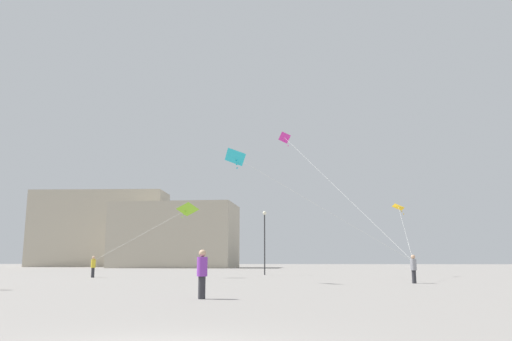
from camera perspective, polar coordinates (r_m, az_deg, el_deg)
person_in_grey at (r=32.11m, az=17.50°, el=-10.50°), size 0.37×0.37×1.70m
person_in_purple at (r=18.80m, az=-6.15°, el=-11.39°), size 0.39×0.39×1.77m
person_in_yellow at (r=42.44m, az=-18.04°, el=-10.28°), size 0.37×0.37×1.68m
kite_lime_delta at (r=40.92m, az=-7.96°, el=-4.49°), size 8.11×0.99×4.52m
kite_magenta_delta at (r=43.39m, az=3.66°, el=3.40°), size 8.45×11.84×10.97m
kite_cyan_delta at (r=31.84m, az=-2.06°, el=1.38°), size 11.66×1.78×6.95m
kite_amber_delta at (r=44.88m, az=15.98°, el=-4.16°), size 2.52×13.42×4.90m
building_left_hall at (r=105.38m, az=-17.35°, el=-6.38°), size 26.27×10.44×14.80m
building_centre_hall at (r=90.08m, az=-9.08°, el=-7.35°), size 21.24×13.13×11.06m
lamppost_east at (r=47.04m, az=0.98°, el=-7.11°), size 0.36×0.36×5.90m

